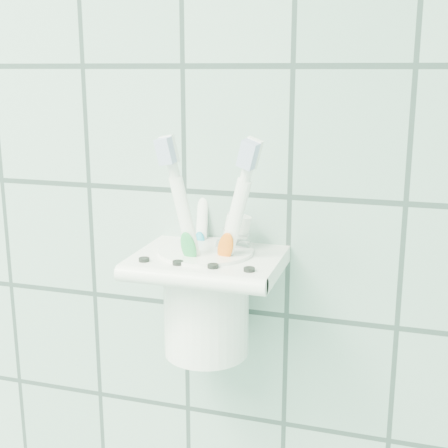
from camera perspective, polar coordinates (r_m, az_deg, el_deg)
name	(u,v)px	position (r m, az deg, el deg)	size (l,w,h in m)	color
holder_bracket	(209,264)	(0.56, -1.42, -3.66)	(0.13, 0.11, 0.04)	white
cup	(206,298)	(0.58, -1.63, -6.74)	(0.09, 0.09, 0.10)	white
toothbrush_pink	(215,244)	(0.55, -0.82, -1.88)	(0.05, 0.03, 0.20)	white
toothbrush_blue	(194,251)	(0.57, -2.72, -2.45)	(0.02, 0.06, 0.18)	white
toothbrush_orange	(204,236)	(0.57, -1.83, -1.07)	(0.06, 0.04, 0.20)	white
toothpaste_tube	(215,269)	(0.58, -0.84, -4.10)	(0.05, 0.03, 0.13)	silver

